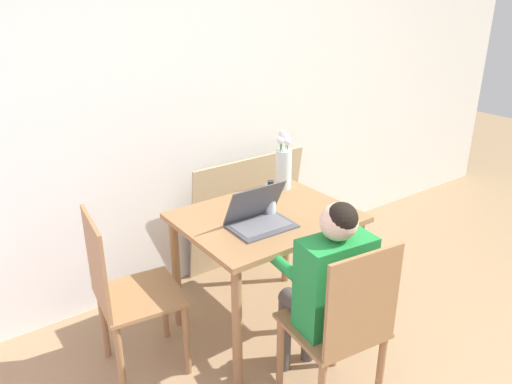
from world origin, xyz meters
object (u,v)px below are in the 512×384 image
(chair_occupied, at_px, (341,328))
(laptop, at_px, (259,216))
(chair_spare, at_px, (126,294))
(flower_vase, at_px, (284,165))
(person_seated, at_px, (328,280))
(water_bottle, at_px, (271,199))

(chair_occupied, height_order, laptop, laptop)
(chair_spare, relative_size, flower_vase, 2.47)
(chair_spare, xyz_separation_m, flower_vase, (1.11, 0.14, 0.41))
(chair_occupied, distance_m, chair_spare, 1.07)
(chair_spare, distance_m, laptop, 0.77)
(chair_occupied, relative_size, laptop, 2.74)
(chair_occupied, xyz_separation_m, flower_vase, (0.43, 0.96, 0.41))
(person_seated, bearing_deg, water_bottle, -94.64)
(chair_occupied, bearing_deg, person_seated, -90.00)
(water_bottle, bearing_deg, chair_occupied, -100.78)
(flower_vase, distance_m, water_bottle, 0.40)
(chair_spare, xyz_separation_m, laptop, (0.68, -0.19, 0.31))
(laptop, distance_m, water_bottle, 0.16)
(chair_spare, xyz_separation_m, water_bottle, (0.81, -0.12, 0.35))
(chair_occupied, xyz_separation_m, water_bottle, (0.13, 0.70, 0.35))
(chair_spare, relative_size, laptop, 2.74)
(chair_spare, xyz_separation_m, person_seated, (0.69, -0.71, 0.19))
(flower_vase, bearing_deg, person_seated, -116.27)
(flower_vase, height_order, water_bottle, flower_vase)
(chair_spare, bearing_deg, laptop, -98.71)
(chair_occupied, distance_m, flower_vase, 1.13)
(laptop, bearing_deg, person_seated, -86.80)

